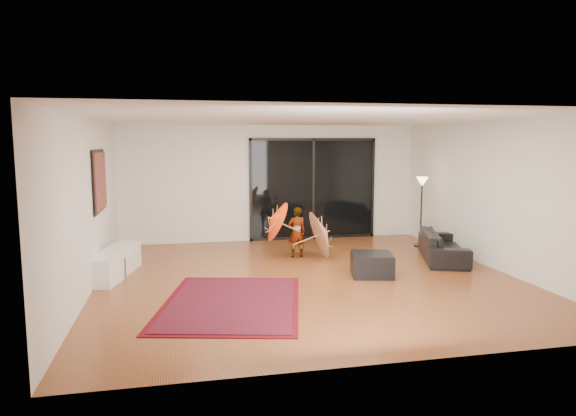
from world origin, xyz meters
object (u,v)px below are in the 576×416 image
object	(u,v)px
ottoman	(372,264)
child	(297,232)
sofa	(443,246)
media_console	(115,263)

from	to	relation	value
ottoman	child	bearing A→B (deg)	119.99
child	ottoman	bearing A→B (deg)	114.96
ottoman	child	size ratio (longest dim) A/B	0.68
ottoman	child	distance (m)	1.95
sofa	ottoman	xyz separation A→B (m)	(-1.82, -0.86, -0.08)
media_console	sofa	distance (m)	6.20
sofa	child	xyz separation A→B (m)	(-2.78, 0.81, 0.23)
sofa	ottoman	distance (m)	2.01
media_console	child	bearing A→B (deg)	25.57
sofa	child	world-z (taller)	child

